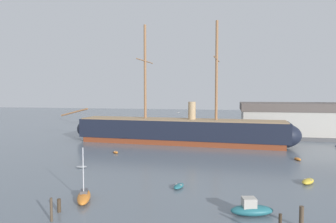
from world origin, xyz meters
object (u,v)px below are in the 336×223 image
dinghy_near_centre (179,186)px  mooring_piling_nearest (301,217)px  dinghy_alongside_stern (298,159)px  dinghy_alongside_bow (116,152)px  motorboat_foreground_right (251,209)px  mooring_piling_left_pair (51,210)px  dinghy_mid_left (81,167)px  motorboat_distant_centre (212,135)px  seagull_in_flight (178,113)px  mooring_piling_right_pair (59,205)px  dinghy_mid_right (308,181)px  tall_ship (180,131)px  dinghy_far_left (101,137)px  sailboat_foreground_left (84,196)px

dinghy_near_centre → mooring_piling_nearest: 15.97m
dinghy_alongside_stern → dinghy_alongside_bow: bearing=-178.8°
motorboat_foreground_right → dinghy_alongside_stern: motorboat_foreground_right is taller
dinghy_near_centre → dinghy_alongside_bow: dinghy_near_centre is taller
mooring_piling_nearest → mooring_piling_left_pair: size_ratio=0.86×
motorboat_foreground_right → dinghy_alongside_stern: size_ratio=2.19×
dinghy_near_centre → dinghy_alongside_stern: 27.95m
dinghy_mid_left → motorboat_distant_centre: (19.34, 40.77, 0.23)m
seagull_in_flight → mooring_piling_right_pair: bearing=-107.7°
dinghy_mid_right → mooring_piling_left_pair: (-27.68, -18.09, 0.83)m
tall_ship → dinghy_far_left: bearing=169.7°
mooring_piling_right_pair → mooring_piling_left_pair: bearing=-76.3°
dinghy_alongside_bow → mooring_piling_right_pair: (5.54, -30.18, 0.48)m
dinghy_mid_left → mooring_piling_left_pair: mooring_piling_left_pair is taller
dinghy_alongside_stern → dinghy_mid_right: bearing=-96.6°
dinghy_alongside_stern → tall_ship: bearing=150.7°
dinghy_mid_right → mooring_piling_nearest: bearing=-105.5°
sailboat_foreground_left → dinghy_far_left: size_ratio=2.28×
dinghy_far_left → mooring_piling_left_pair: (17.73, -51.02, 0.84)m
tall_ship → dinghy_mid_right: 36.82m
dinghy_alongside_stern → motorboat_foreground_right: bearing=-110.2°
dinghy_near_centre → mooring_piling_right_pair: mooring_piling_right_pair is taller
motorboat_distant_centre → sailboat_foreground_left: bearing=-102.0°
dinghy_mid_right → sailboat_foreground_left: bearing=-155.7°
dinghy_mid_left → dinghy_mid_right: dinghy_mid_right is taller
motorboat_foreground_right → dinghy_mid_left: motorboat_foreground_right is taller
sailboat_foreground_left → motorboat_foreground_right: (18.81, -0.36, 0.12)m
dinghy_alongside_bow → dinghy_mid_right: bearing=-23.0°
sailboat_foreground_left → seagull_in_flight: bearing=72.0°
motorboat_foreground_right → motorboat_distant_centre: 55.62m
dinghy_mid_right → dinghy_alongside_stern: size_ratio=1.41×
dinghy_alongside_bow → motorboat_distant_centre: motorboat_distant_centre is taller
dinghy_near_centre → seagull_in_flight: size_ratio=2.26×
dinghy_mid_right → dinghy_far_left: bearing=144.1°
motorboat_foreground_right → seagull_in_flight: 26.87m
motorboat_distant_centre → mooring_piling_nearest: mooring_piling_nearest is taller
dinghy_alongside_bow → dinghy_mid_left: bearing=-95.2°
sailboat_foreground_left → dinghy_far_left: 48.75m
motorboat_foreground_right → mooring_piling_right_pair: size_ratio=3.36×
tall_ship → dinghy_mid_left: tall_ship is taller
dinghy_near_centre → dinghy_alongside_bow: (-16.59, 19.84, -0.06)m
mooring_piling_nearest → mooring_piling_right_pair: 24.24m
dinghy_mid_right → dinghy_alongside_bow: (-33.77, 14.31, -0.12)m
dinghy_alongside_stern → mooring_piling_right_pair: size_ratio=1.53×
dinghy_mid_right → motorboat_distant_centre: bearing=110.1°
motorboat_foreground_right → dinghy_alongside_stern: (10.17, 27.70, -0.41)m
dinghy_far_left → mooring_piling_nearest: bearing=-48.9°
dinghy_mid_left → dinghy_alongside_stern: size_ratio=0.89×
tall_ship → dinghy_far_left: 23.20m
seagull_in_flight → motorboat_foreground_right: bearing=-63.2°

